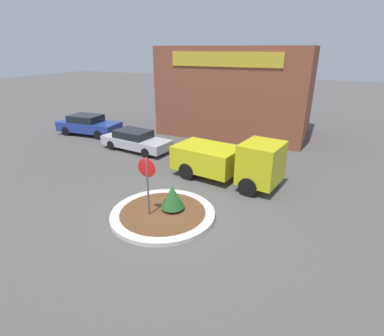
{
  "coord_description": "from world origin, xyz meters",
  "views": [
    {
      "loc": [
        5.26,
        -8.83,
        6.14
      ],
      "look_at": [
        0.36,
        1.96,
        1.36
      ],
      "focal_mm": 28.0,
      "sensor_mm": 36.0,
      "label": 1
    }
  ],
  "objects": [
    {
      "name": "ground_plane",
      "position": [
        0.0,
        0.0,
        0.0
      ],
      "size": [
        120.0,
        120.0,
        0.0
      ],
      "primitive_type": "plane",
      "color": "#514F4C"
    },
    {
      "name": "traffic_island",
      "position": [
        0.0,
        0.0,
        0.08
      ],
      "size": [
        4.09,
        4.09,
        0.17
      ],
      "color": "beige",
      "rests_on": "ground_plane"
    },
    {
      "name": "stop_sign",
      "position": [
        -0.39,
        -0.35,
        1.72
      ],
      "size": [
        0.73,
        0.07,
        2.48
      ],
      "color": "#4C4C51",
      "rests_on": "ground_plane"
    },
    {
      "name": "island_shrub",
      "position": [
        0.25,
        0.36,
        0.72
      ],
      "size": [
        0.93,
        0.93,
        1.01
      ],
      "color": "brown",
      "rests_on": "traffic_island"
    },
    {
      "name": "utility_truck",
      "position": [
        1.32,
        4.25,
        1.09
      ],
      "size": [
        5.55,
        2.89,
        2.21
      ],
      "rotation": [
        0.0,
        0.0,
        -0.16
      ],
      "color": "gold",
      "rests_on": "ground_plane"
    },
    {
      "name": "storefront_building",
      "position": [
        -1.17,
        13.33,
        3.13
      ],
      "size": [
        10.51,
        6.07,
        6.26
      ],
      "color": "brown",
      "rests_on": "ground_plane"
    },
    {
      "name": "parked_sedan_blue",
      "position": [
        -10.97,
        8.07,
        0.75
      ],
      "size": [
        4.81,
        2.16,
        1.47
      ],
      "rotation": [
        0.0,
        0.0,
        0.06
      ],
      "color": "navy",
      "rests_on": "ground_plane"
    },
    {
      "name": "parked_sedan_silver",
      "position": [
        -5.61,
        6.4,
        0.66
      ],
      "size": [
        4.82,
        2.31,
        1.29
      ],
      "rotation": [
        0.0,
        0.0,
        -0.13
      ],
      "color": "#B7B7BC",
      "rests_on": "ground_plane"
    }
  ]
}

